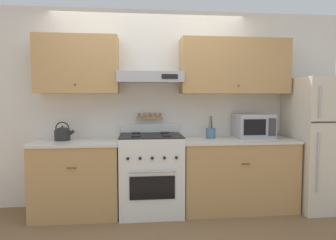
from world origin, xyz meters
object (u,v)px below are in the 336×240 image
stove_range (151,173)px  microwave (253,126)px  refrigerator (323,143)px  tea_kettle (63,133)px  utensil_crock (211,133)px

stove_range → microwave: size_ratio=2.27×
refrigerator → stove_range: bearing=178.9°
stove_range → microwave: microwave is taller
refrigerator → tea_kettle: (-3.27, 0.15, 0.15)m
stove_range → tea_kettle: 1.18m
tea_kettle → microwave: size_ratio=0.52×
stove_range → tea_kettle: (-1.07, 0.10, 0.50)m
refrigerator → utensil_crock: 1.45m
microwave → utensil_crock: (-0.57, -0.02, -0.08)m
stove_range → utensil_crock: size_ratio=3.73×
utensil_crock → tea_kettle: bearing=-180.0°
stove_range → tea_kettle: size_ratio=4.40×
refrigerator → utensil_crock: bearing=174.2°
refrigerator → tea_kettle: 3.28m
microwave → utensil_crock: bearing=-178.2°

